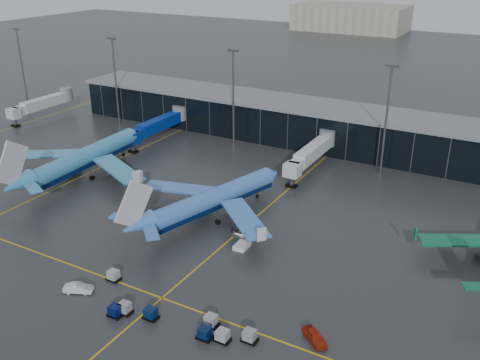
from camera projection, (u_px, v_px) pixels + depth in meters
The scene contains 11 objects.
ground at pixel (168, 239), 97.33m from camera, with size 600.00×600.00×0.00m, color #282B2D.
terminal_pier at pixel (303, 122), 144.78m from camera, with size 142.00×17.00×10.70m.
jet_bridges at pixel (157, 125), 145.67m from camera, with size 94.00×27.50×7.20m.
flood_masts at pixel (305, 105), 129.60m from camera, with size 203.00×0.50×25.50m.
taxi_lines at pixel (244, 228), 101.31m from camera, with size 220.00×120.00×0.02m.
airliner_arkefly at pixel (85, 146), 122.70m from camera, with size 39.60×45.09×13.86m, color #3B8EC3, non-canonical shape.
airliner_klm_near at pixel (215, 187), 103.25m from camera, with size 36.08×41.09×12.63m, color #4178D5, non-canonical shape.
baggage_carts at pixel (172, 316), 75.64m from camera, with size 28.00×8.36×1.70m.
mobile_airstair at pixel (242, 244), 94.19m from camera, with size 2.37×3.31×3.45m.
service_van_red at pixel (315, 337), 71.62m from camera, with size 1.81×4.50×1.53m, color #A4240C.
service_van_white at pixel (78, 288), 81.95m from camera, with size 1.57×4.50×1.48m, color silver.
Camera 1 is at (53.21, -67.68, 48.48)m, focal length 40.00 mm.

